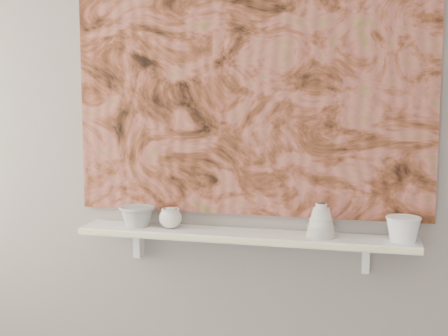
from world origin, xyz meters
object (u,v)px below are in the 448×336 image
(painting, at_px, (249,83))
(bowl_grey, at_px, (137,216))
(cup_cream, at_px, (171,218))
(bell_vessel, at_px, (321,220))
(bowl_white, at_px, (403,229))
(shelf, at_px, (244,236))

(painting, xyz_separation_m, bowl_grey, (-0.47, -0.08, -0.57))
(cup_cream, bearing_deg, bell_vessel, 0.00)
(cup_cream, height_order, bell_vessel, bell_vessel)
(bell_vessel, bearing_deg, bowl_white, 0.00)
(bell_vessel, bearing_deg, cup_cream, 180.00)
(shelf, bearing_deg, cup_cream, 180.00)
(painting, bearing_deg, shelf, -90.00)
(bowl_grey, bearing_deg, cup_cream, 0.00)
(cup_cream, bearing_deg, painting, 14.22)
(painting, height_order, bell_vessel, painting)
(shelf, relative_size, bell_vessel, 10.36)
(bowl_grey, distance_m, bell_vessel, 0.78)
(bowl_grey, relative_size, bowl_white, 1.15)
(cup_cream, relative_size, bowl_white, 0.72)
(painting, bearing_deg, bowl_grey, -170.26)
(painting, height_order, bowl_grey, painting)
(cup_cream, height_order, bowl_white, bowl_white)
(shelf, distance_m, bowl_white, 0.63)
(painting, height_order, bowl_white, painting)
(painting, relative_size, cup_cream, 15.50)
(cup_cream, bearing_deg, bowl_grey, 180.00)
(bell_vessel, height_order, bowl_white, bell_vessel)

